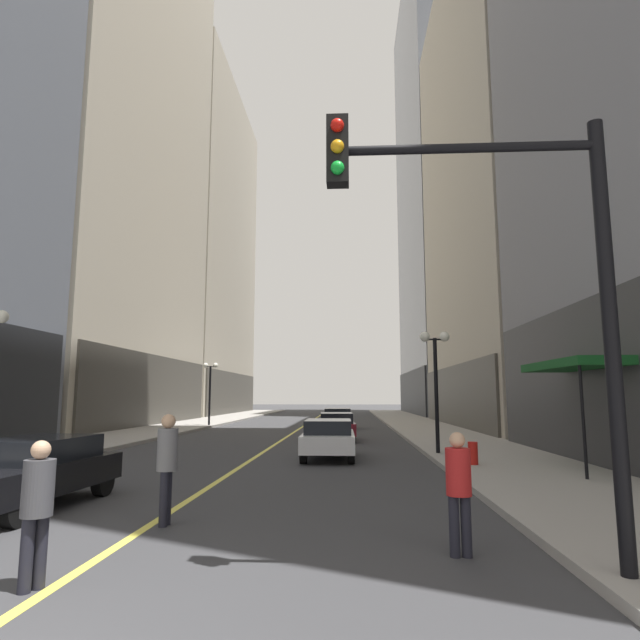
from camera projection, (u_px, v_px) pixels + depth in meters
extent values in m
plane|color=#38383A|center=(303.00, 426.00, 37.69)|extent=(200.00, 200.00, 0.00)
cube|color=#9E9991|center=(188.00, 425.00, 38.16)|extent=(4.50, 78.00, 0.15)
cube|color=#9E9991|center=(421.00, 426.00, 37.25)|extent=(4.50, 78.00, 0.15)
cube|color=#E5D64C|center=(303.00, 426.00, 37.69)|extent=(0.16, 70.00, 0.01)
cube|color=#B7AD99|center=(76.00, 74.00, 42.03)|extent=(14.96, 24.00, 54.47)
cube|color=#403C35|center=(155.00, 391.00, 38.13)|extent=(0.50, 22.80, 5.00)
cube|color=#B7AD99|center=(181.00, 249.00, 66.21)|extent=(13.88, 26.00, 40.38)
cube|color=#403C35|center=(232.00, 393.00, 63.33)|extent=(0.50, 24.70, 4.85)
cube|color=#2C2C2E|center=(633.00, 381.00, 13.74)|extent=(0.50, 20.90, 5.00)
cube|color=#B7AD99|center=(555.00, 183.00, 38.65)|extent=(15.45, 24.00, 34.83)
cube|color=#403C35|center=(455.00, 397.00, 36.91)|extent=(0.50, 22.80, 4.18)
cube|color=slate|center=(451.00, 186.00, 65.41)|extent=(10.62, 26.00, 55.06)
cube|color=#212327|center=(413.00, 393.00, 62.17)|extent=(0.50, 24.70, 5.00)
cube|color=#144C1E|center=(574.00, 365.00, 15.21)|extent=(1.60, 4.40, 0.24)
cylinder|color=black|center=(584.00, 424.00, 13.00)|extent=(0.08, 0.08, 2.88)
cube|color=black|center=(29.00, 477.00, 10.22)|extent=(1.94, 4.13, 0.55)
cube|color=black|center=(37.00, 450.00, 10.49)|extent=(1.64, 2.34, 0.50)
cylinder|color=black|center=(15.00, 508.00, 8.71)|extent=(0.25, 0.65, 0.64)
cylinder|color=black|center=(103.00, 481.00, 11.50)|extent=(0.25, 0.65, 0.64)
cylinder|color=black|center=(37.00, 480.00, 11.66)|extent=(0.25, 0.65, 0.64)
cube|color=silver|center=(328.00, 441.00, 18.44)|extent=(1.80, 4.25, 0.55)
cube|color=black|center=(328.00, 427.00, 18.29)|extent=(1.57, 2.39, 0.50)
cylinder|color=black|center=(309.00, 445.00, 19.89)|extent=(0.23, 0.64, 0.64)
cylinder|color=black|center=(350.00, 445.00, 19.83)|extent=(0.23, 0.64, 0.64)
cylinder|color=black|center=(304.00, 453.00, 16.97)|extent=(0.23, 0.64, 0.64)
cylinder|color=black|center=(351.00, 454.00, 16.90)|extent=(0.23, 0.64, 0.64)
cube|color=maroon|center=(337.00, 428.00, 25.94)|extent=(1.88, 4.16, 0.55)
cube|color=black|center=(337.00, 418.00, 25.81)|extent=(1.60, 2.36, 0.50)
cylinder|color=black|center=(322.00, 432.00, 27.33)|extent=(0.25, 0.65, 0.64)
cylinder|color=black|center=(350.00, 432.00, 27.31)|extent=(0.25, 0.65, 0.64)
cylinder|color=black|center=(321.00, 436.00, 24.50)|extent=(0.25, 0.65, 0.64)
cylinder|color=black|center=(353.00, 436.00, 24.48)|extent=(0.25, 0.65, 0.64)
cube|color=#B7B7BC|center=(337.00, 419.00, 35.47)|extent=(2.01, 4.74, 0.55)
cube|color=black|center=(337.00, 412.00, 35.30)|extent=(1.73, 2.67, 0.50)
cylinder|color=black|center=(326.00, 422.00, 37.08)|extent=(0.24, 0.65, 0.64)
cylinder|color=black|center=(349.00, 422.00, 37.03)|extent=(0.24, 0.65, 0.64)
cylinder|color=black|center=(325.00, 425.00, 33.83)|extent=(0.24, 0.65, 0.64)
cylinder|color=black|center=(351.00, 425.00, 33.78)|extent=(0.24, 0.65, 0.64)
cylinder|color=black|center=(26.00, 555.00, 5.87)|extent=(0.14, 0.14, 0.79)
cylinder|color=black|center=(40.00, 552.00, 6.00)|extent=(0.14, 0.14, 0.79)
cylinder|color=#3F3F44|center=(38.00, 488.00, 6.03)|extent=(0.46, 0.46, 0.62)
sphere|color=tan|center=(41.00, 450.00, 6.09)|extent=(0.21, 0.21, 0.21)
cylinder|color=black|center=(454.00, 526.00, 7.17)|extent=(0.14, 0.14, 0.79)
cylinder|color=black|center=(466.00, 526.00, 7.17)|extent=(0.14, 0.14, 0.79)
cylinder|color=#B21E1E|center=(458.00, 472.00, 7.27)|extent=(0.36, 0.36, 0.63)
sphere|color=tan|center=(457.00, 440.00, 7.33)|extent=(0.21, 0.21, 0.21)
cylinder|color=black|center=(167.00, 497.00, 8.97)|extent=(0.14, 0.14, 0.88)
cylinder|color=black|center=(164.00, 499.00, 8.82)|extent=(0.14, 0.14, 0.88)
cylinder|color=slate|center=(167.00, 449.00, 9.01)|extent=(0.35, 0.35, 0.70)
sphere|color=tan|center=(169.00, 421.00, 9.07)|extent=(0.24, 0.24, 0.24)
cylinder|color=black|center=(612.00, 342.00, 6.26)|extent=(0.18, 0.18, 5.50)
cylinder|color=black|center=(465.00, 148.00, 6.70)|extent=(3.20, 0.12, 0.12)
cube|color=black|center=(338.00, 151.00, 6.79)|extent=(0.28, 0.24, 0.90)
sphere|color=red|center=(337.00, 125.00, 6.69)|extent=(0.17, 0.17, 0.17)
sphere|color=orange|center=(337.00, 146.00, 6.65)|extent=(0.17, 0.17, 0.17)
sphere|color=green|center=(337.00, 168.00, 6.61)|extent=(0.17, 0.17, 0.17)
sphere|color=white|center=(2.00, 317.00, 14.44)|extent=(0.36, 0.36, 0.36)
cylinder|color=black|center=(210.00, 396.00, 37.10)|extent=(0.14, 0.14, 4.20)
cylinder|color=black|center=(211.00, 367.00, 37.39)|extent=(0.80, 0.06, 0.06)
sphere|color=white|center=(206.00, 365.00, 37.42)|extent=(0.36, 0.36, 0.36)
sphere|color=white|center=(216.00, 365.00, 37.39)|extent=(0.36, 0.36, 0.36)
cylinder|color=black|center=(436.00, 397.00, 19.01)|extent=(0.14, 0.14, 4.20)
cylinder|color=black|center=(435.00, 339.00, 19.30)|extent=(0.80, 0.06, 0.06)
sphere|color=white|center=(425.00, 337.00, 19.33)|extent=(0.36, 0.36, 0.36)
sphere|color=white|center=(444.00, 337.00, 19.29)|extent=(0.36, 0.36, 0.36)
cylinder|color=red|center=(473.00, 456.00, 15.57)|extent=(0.28, 0.28, 0.80)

